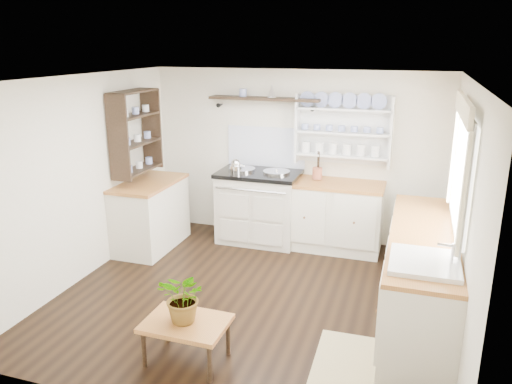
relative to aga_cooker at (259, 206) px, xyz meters
The scene contains 19 objects.
floor 1.70m from the aga_cooker, 75.38° to the right, with size 4.00×3.80×0.01m, color black.
wall_back 0.84m from the aga_cooker, 38.90° to the left, with size 4.00×0.02×2.30m, color silver.
wall_right 2.95m from the aga_cooker, 33.08° to the right, with size 0.02×3.80×2.30m, color silver.
wall_left 2.33m from the aga_cooker, 135.38° to the right, with size 0.02×3.80×2.30m, color silver.
ceiling 2.43m from the aga_cooker, 75.38° to the right, with size 4.00×3.80×0.01m, color white.
window 2.95m from the aga_cooker, 31.05° to the right, with size 0.08×1.55×1.22m.
aga_cooker is the anchor object (origin of this frame).
back_cabinets 1.01m from the aga_cooker, ahead, with size 1.27×0.63×0.90m.
right_cabinets 2.57m from the aga_cooker, 34.87° to the right, with size 0.62×2.43×0.90m.
belfast_sink 3.08m from the aga_cooker, 46.46° to the right, with size 0.55×0.60×0.45m.
left_cabinets 1.45m from the aga_cooker, 152.58° to the right, with size 0.62×1.13×0.90m.
plate_rack 1.53m from the aga_cooker, 15.50° to the left, with size 1.20×0.22×0.90m.
high_shelf 1.43m from the aga_cooker, 87.41° to the left, with size 1.50×0.29×0.16m.
left_shelving 1.90m from the aga_cooker, 154.91° to the right, with size 0.28×0.80×1.05m, color black.
kettle 0.62m from the aga_cooker, 156.85° to the right, with size 0.18×0.18×0.22m, color silver, non-canonical shape.
utensil_crock 0.92m from the aga_cooker, ahead, with size 0.13×0.13×0.15m, color #A2553B.
center_table 2.83m from the aga_cooker, 84.97° to the right, with size 0.70×0.51×0.38m.
potted_plant 2.83m from the aga_cooker, 84.97° to the right, with size 0.41×0.35×0.45m, color #3F7233.
floor_rug 2.93m from the aga_cooker, 57.30° to the right, with size 0.55×0.85×0.02m, color #9F8B5C.
Camera 1 is at (1.54, -4.59, 2.62)m, focal length 35.00 mm.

